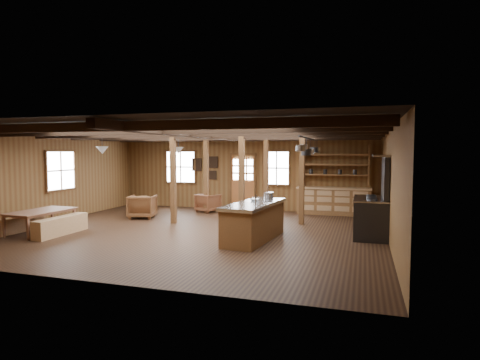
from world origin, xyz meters
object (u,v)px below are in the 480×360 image
Objects in this scene: commercial_range at (373,211)px; armchair_a at (142,207)px; armchair_c at (140,205)px; kitchen_island at (254,221)px; dining_table at (42,222)px; armchair_b at (208,203)px.

armchair_a is (-7.27, 0.84, -0.29)m from commercial_range.
armchair_c is at bearing 168.56° from commercial_range.
dining_table is (-5.70, -0.88, -0.17)m from kitchen_island.
armchair_a is at bearing 171.25° from armchair_c.
kitchen_island is at bearing -164.71° from armchair_c.
armchair_b is (-2.83, 4.03, -0.14)m from kitchen_island.
armchair_b is at bearing -27.60° from dining_table.
kitchen_island is 3.04× the size of armchair_a.
dining_table is (-8.54, -2.17, -0.36)m from commercial_range.
commercial_range reaches higher than dining_table.
kitchen_island reaches higher than armchair_a.
commercial_range is at bearing -73.08° from dining_table.
commercial_range is 7.33m from armchair_a.
kitchen_island is 4.91m from armchair_a.
armchair_b is at bearing 131.06° from kitchen_island.
kitchen_island is 3.70× the size of armchair_c.
commercial_range is 2.87× the size of armchair_b.
kitchen_island is 4.93m from armchair_b.
armchair_a is 1.21× the size of armchair_c.
dining_table is at bearing -165.74° from commercial_range.
kitchen_island is 1.46× the size of dining_table.
armchair_c is at bearing 52.97° from armchair_b.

